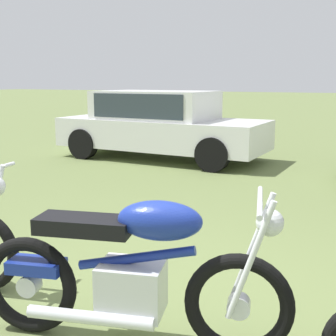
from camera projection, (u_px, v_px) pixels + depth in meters
ground_plane at (135, 324)px, 3.10m from camera, size 120.00×120.00×0.00m
motorcycle_blue at (132, 273)px, 2.78m from camera, size 1.98×0.86×1.02m
car_white at (159, 121)px, 9.50m from camera, size 4.41×1.90×1.43m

